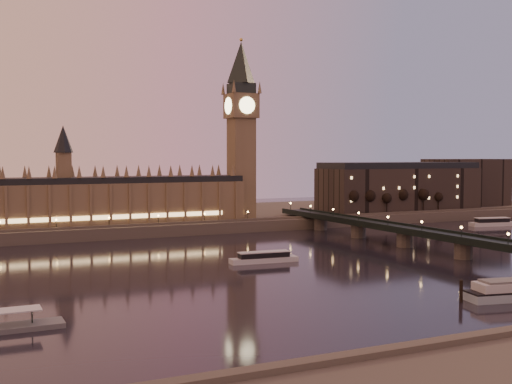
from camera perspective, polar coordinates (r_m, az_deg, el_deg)
ground at (r=243.60m, az=-1.40°, el=-6.78°), size 700.00×700.00×0.00m
far_embankment at (r=406.78m, az=-6.92°, el=-2.34°), size 560.00×130.00×6.00m
palace_of_westminster at (r=345.82m, az=-15.72°, el=-0.31°), size 180.00×26.62×52.00m
big_ben at (r=373.00m, az=-1.32°, el=6.56°), size 17.68×17.68×104.00m
westminster_bridge at (r=291.56m, az=15.35°, el=-4.14°), size 13.20×260.00×15.30m
city_block at (r=456.37m, az=14.57°, el=0.61°), size 155.00×45.00×34.00m
bare_tree_0 at (r=396.09m, az=8.57°, el=-0.61°), size 6.58×6.58×13.37m
bare_tree_1 at (r=403.68m, az=10.15°, el=-0.56°), size 6.58×6.58×13.37m
bare_tree_2 at (r=411.55m, az=11.67°, el=-0.50°), size 6.58×6.58×13.37m
bare_tree_3 at (r=419.71m, az=13.14°, el=-0.45°), size 6.58×6.58×13.37m
bare_tree_4 at (r=428.14m, az=14.54°, el=-0.40°), size 6.58×6.58×13.37m
bare_tree_5 at (r=436.81m, az=15.90°, el=-0.35°), size 6.58×6.58×13.37m
cruise_boat_a at (r=255.87m, az=0.71°, el=-5.85°), size 28.01×8.21×4.42m
cruise_boat_b at (r=412.50m, az=20.25°, el=-2.54°), size 28.70×12.26×5.15m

